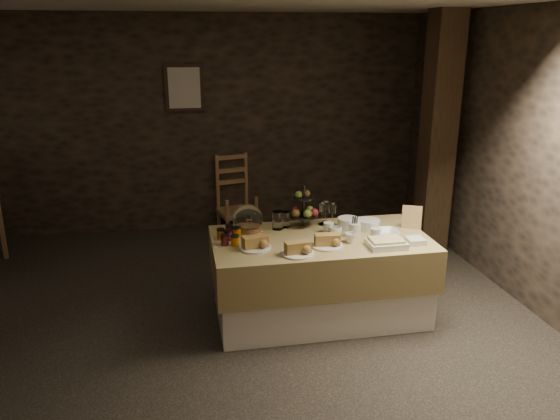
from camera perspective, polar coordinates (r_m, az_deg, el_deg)
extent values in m
cube|color=black|center=(4.80, -6.43, -11.50)|extent=(5.50, 5.00, 0.01)
cube|color=black|center=(6.77, -8.49, 8.76)|extent=(5.50, 0.02, 2.60)
cube|color=black|center=(1.99, -1.96, -13.59)|extent=(5.50, 0.02, 2.60)
cube|color=black|center=(5.25, 24.57, 4.76)|extent=(0.02, 5.00, 2.60)
cube|color=white|center=(4.74, 4.16, -7.19)|extent=(1.75, 0.90, 0.68)
cube|color=olive|center=(4.66, 4.21, -5.02)|extent=(1.82, 0.96, 0.37)
cube|color=olive|center=(6.62, -27.07, -1.73)|extent=(0.04, 0.04, 0.70)
cube|color=olive|center=(6.83, -4.49, -0.21)|extent=(0.52, 0.51, 0.05)
cube|color=olive|center=(6.87, -4.76, 4.18)|extent=(0.41, 0.13, 0.42)
cube|color=black|center=(6.07, 16.16, 7.24)|extent=(0.30, 0.30, 2.60)
cube|color=black|center=(6.68, -9.97, 12.47)|extent=(0.45, 0.03, 0.55)
cube|color=beige|center=(6.66, -9.96, 12.45)|extent=(0.37, 0.01, 0.47)
cylinder|color=silver|center=(4.81, 7.16, -1.40)|extent=(0.19, 0.19, 0.10)
cylinder|color=silver|center=(4.84, 9.22, -1.48)|extent=(0.20, 0.20, 0.08)
cylinder|color=silver|center=(4.63, 7.80, -2.08)|extent=(0.10, 0.10, 0.12)
imported|color=silver|center=(4.61, 5.80, -2.28)|extent=(0.14, 0.14, 0.09)
imported|color=silver|center=(4.50, 7.34, -2.90)|extent=(0.12, 0.12, 0.08)
cylinder|color=silver|center=(4.69, 5.09, -1.87)|extent=(0.09, 0.09, 0.09)
cylinder|color=silver|center=(4.62, 9.94, -2.42)|extent=(0.08, 0.08, 0.09)
imported|color=silver|center=(4.70, 11.07, -2.39)|extent=(0.22, 0.22, 0.05)
cylinder|color=olive|center=(4.72, -3.36, -2.24)|extent=(0.26, 0.26, 0.01)
cylinder|color=brown|center=(4.71, -3.37, -1.77)|extent=(0.22, 0.22, 0.07)
sphere|color=white|center=(4.68, -3.39, -0.93)|extent=(0.26, 0.26, 0.26)
cylinder|color=black|center=(4.81, 2.46, 0.41)|extent=(0.03, 0.03, 0.37)
cylinder|color=black|center=(4.83, 2.45, -0.58)|extent=(0.26, 0.26, 0.01)
cylinder|color=black|center=(4.78, 2.47, 1.28)|extent=(0.19, 0.19, 0.01)
sphere|color=olive|center=(4.87, 3.12, -0.03)|extent=(0.08, 0.08, 0.08)
sphere|color=maroon|center=(4.85, 1.71, -0.07)|extent=(0.08, 0.08, 0.08)
sphere|color=olive|center=(4.77, 2.89, -0.41)|extent=(0.08, 0.08, 0.08)
sphere|color=brown|center=(4.78, 1.65, -0.36)|extent=(0.08, 0.08, 0.08)
sphere|color=maroon|center=(4.80, 3.59, -0.28)|extent=(0.08, 0.08, 0.08)
cylinder|color=silver|center=(4.36, -2.61, -3.96)|extent=(0.26, 0.26, 0.01)
cube|color=brown|center=(4.34, -2.62, -3.31)|extent=(0.22, 0.13, 0.09)
cylinder|color=silver|center=(4.24, 1.86, -4.54)|extent=(0.26, 0.26, 0.01)
cube|color=brown|center=(4.22, 1.87, -3.89)|extent=(0.21, 0.12, 0.09)
cylinder|color=silver|center=(4.41, 4.92, -3.72)|extent=(0.26, 0.26, 0.01)
cube|color=brown|center=(4.39, 4.94, -3.08)|extent=(0.21, 0.11, 0.09)
cylinder|color=#54141E|center=(4.53, -5.40, -2.72)|extent=(0.06, 0.06, 0.07)
cylinder|color=#B56300|center=(4.42, -4.72, -3.27)|extent=(0.06, 0.06, 0.07)
cylinder|color=#54141E|center=(4.44, -5.79, -3.20)|extent=(0.06, 0.06, 0.07)
cylinder|color=#B56300|center=(4.61, -4.49, -2.36)|extent=(0.06, 0.06, 0.07)
cylinder|color=#54141E|center=(4.66, -5.31, -2.16)|extent=(0.06, 0.06, 0.07)
cylinder|color=#B56300|center=(4.58, -6.21, -2.55)|extent=(0.06, 0.06, 0.07)
cube|color=silver|center=(4.46, 11.04, -3.51)|extent=(0.30, 0.22, 0.05)
cube|color=#C9B97A|center=(4.45, 11.07, -3.09)|extent=(0.26, 0.18, 0.02)
cube|color=silver|center=(4.59, 13.96, -3.13)|extent=(0.14, 0.14, 0.04)
cube|color=olive|center=(4.92, 13.60, -0.83)|extent=(0.18, 0.13, 0.22)
cylinder|color=white|center=(4.76, -0.23, -1.08)|extent=(0.10, 0.10, 0.16)
cylinder|color=white|center=(4.81, 0.57, -0.99)|extent=(0.09, 0.09, 0.14)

